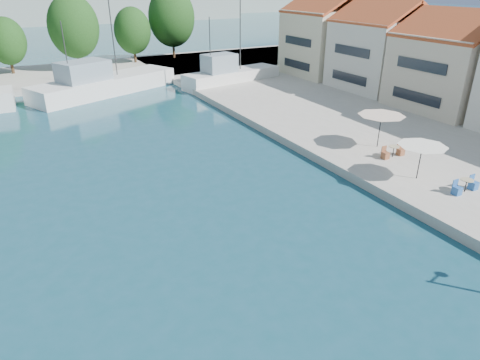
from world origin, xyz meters
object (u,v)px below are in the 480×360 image
umbrella_cream (381,119)px  trawler_03 (102,84)px  umbrella_white (422,150)px  trawler_04 (230,77)px

umbrella_cream → trawler_03: bearing=115.8°
umbrella_cream → umbrella_white: bearing=-109.8°
umbrella_white → umbrella_cream: umbrella_cream is taller
trawler_03 → trawler_04: bearing=-35.5°
umbrella_white → trawler_04: bearing=85.0°
trawler_03 → umbrella_cream: size_ratio=5.17×
trawler_03 → umbrella_white: size_ratio=5.90×
trawler_03 → umbrella_white: bearing=-94.0°
trawler_04 → umbrella_white: 29.80m
trawler_04 → umbrella_white: bearing=-105.3°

